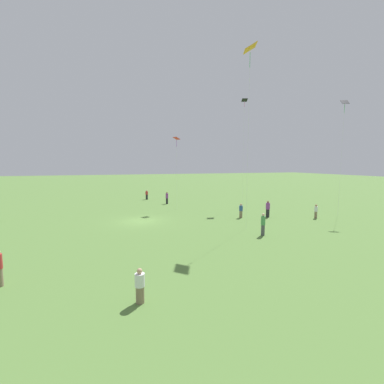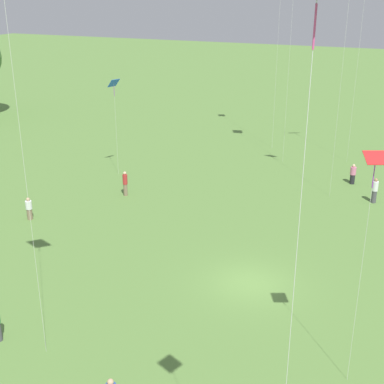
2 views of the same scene
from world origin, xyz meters
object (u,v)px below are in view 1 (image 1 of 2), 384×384
Objects in this scene: person_1 at (268,209)px; person_2 at (167,198)px; person_0 at (241,211)px; person_9 at (316,211)px; person_4 at (147,195)px; kite_5 at (250,54)px; kite_6 at (344,108)px; kite_4 at (244,107)px; person_7 at (140,286)px; kite_2 at (177,142)px; person_3 at (263,224)px.

person_2 is (8.72, -13.00, 0.00)m from person_1.
person_0 reaches higher than person_9.
kite_5 is (-5.87, 22.64, 14.67)m from person_4.
person_1 is 0.14× the size of kite_6.
kite_6 is (-7.34, 9.48, -1.56)m from kite_4.
person_4 is (10.90, -18.78, -0.12)m from person_1.
kite_4 is at bearing 126.44° from person_7.
person_4 is at bearing -98.96° from kite_5.
person_1 is 21.05m from person_7.
person_0 is 16.41m from kite_6.
person_0 is 8.28m from person_9.
kite_5 is (-10.96, -9.83, 14.71)m from person_7.
person_0 is at bearing 122.67° from kite_4.
kite_6 is at bearing 136.36° from person_4.
kite_2 is at bearing 146.02° from person_7.
kite_5 is at bearing -59.58° from person_0.
person_3 is at bearing 108.65° from person_7.
person_7 is 20.81m from kite_5.
person_9 is 18.68m from kite_2.
person_7 is 1.01× the size of person_9.
person_1 is 0.11× the size of kite_5.
person_7 is 0.10× the size of kite_5.
kite_4 reaches higher than person_7.
kite_4 is 13.29m from kite_5.
person_1 is 14.23m from kite_6.
person_3 is at bearing -93.48° from kite_6.
person_1 is 5.21m from person_9.
kite_4 is 0.91× the size of kite_5.
kite_2 reaches higher than person_2.
person_9 is (-4.72, 2.20, -0.13)m from person_1.
person_1 is 1.20× the size of person_9.
person_2 reaches higher than person_9.
person_1 is 14.27m from kite_2.
person_4 is 0.11× the size of kite_4.
kite_6 reaches higher than person_2.
person_0 is 0.17× the size of kite_2.
person_4 is at bearing 151.05° from person_9.
person_2 is 0.12× the size of kite_4.
kite_5 is (0.21, -2.40, 14.51)m from person_3.
person_7 is 24.66m from kite_2.
kite_6 reaches higher than person_3.
person_7 reaches higher than person_9.
kite_2 reaches higher than person_1.
kite_6 is at bearing -99.02° from kite_2.
kite_5 is 1.23× the size of kite_6.
kite_5 reaches higher than kite_6.
kite_5 is at bearing 125.28° from kite_4.
person_7 is at bearing 18.42° from kite_5.
person_9 is at bearing -152.34° from person_1.
person_1 is at bearing 115.59° from person_7.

